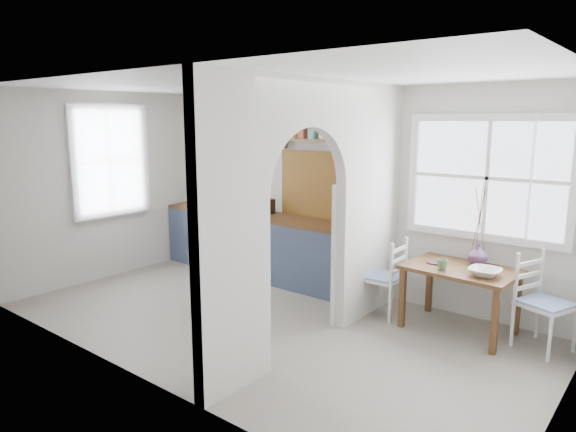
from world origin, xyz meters
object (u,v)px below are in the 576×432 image
Objects in this scene: chair_left at (383,277)px; dining_table at (459,299)px; kettle at (360,219)px; vase at (478,254)px; chair_right at (546,303)px.

dining_table is at bearing 93.82° from chair_left.
kettle reaches higher than vase.
kettle is (-1.28, 0.10, 0.69)m from dining_table.
chair_right is (0.82, 0.07, 0.13)m from dining_table.
vase is (0.94, 0.33, 0.35)m from chair_left.
chair_right is at bearing 22.17° from kettle.
chair_right reaches higher than dining_table.
vase is (0.09, 0.24, 0.46)m from dining_table.
kettle reaches higher than dining_table.
chair_left is at bearing -160.88° from vase.
kettle is at bearing -116.23° from chair_left.
dining_table is 0.83m from chair_right.
dining_table is 1.46m from kettle.
kettle is at bearing 110.58° from chair_right.
vase is at bearing 107.07° from chair_left.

